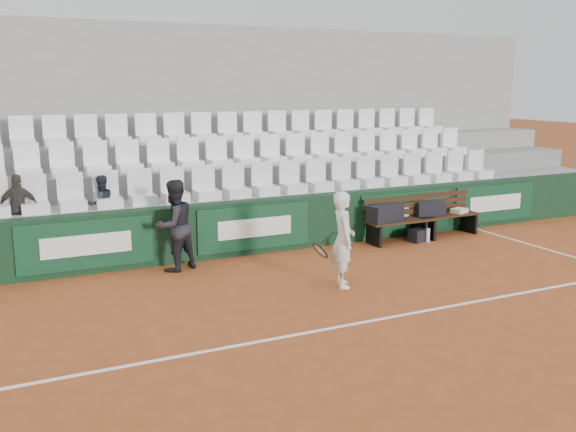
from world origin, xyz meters
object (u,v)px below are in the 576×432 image
at_px(bench_right, 444,224).
at_px(spectator_b, 17,181).
at_px(bench_left, 401,231).
at_px(sports_bag_right, 430,209).
at_px(water_bottle_far, 428,235).
at_px(ball_kid, 174,225).
at_px(water_bottle_near, 342,243).
at_px(sports_bag_left, 385,213).
at_px(spectator_c, 100,179).
at_px(sports_bag_ground, 419,235).
at_px(tennis_player, 343,239).

bearing_deg(bench_right, spectator_b, 173.56).
distance_m(bench_left, sports_bag_right, 0.89).
xyz_separation_m(water_bottle_far, ball_kid, (-5.12, 0.26, 0.64)).
xyz_separation_m(sports_bag_right, water_bottle_near, (-2.17, -0.14, -0.46)).
xyz_separation_m(bench_right, water_bottle_far, (-0.69, -0.35, -0.09)).
distance_m(sports_bag_left, spectator_c, 5.45).
relative_size(sports_bag_right, water_bottle_far, 2.17).
bearing_deg(bench_right, sports_bag_left, -177.96).
bearing_deg(sports_bag_ground, sports_bag_left, 167.13).
xyz_separation_m(tennis_player, spectator_b, (-4.45, 3.01, 0.80)).
height_order(spectator_b, spectator_c, spectator_b).
xyz_separation_m(ball_kid, spectator_c, (-1.01, 1.01, 0.73)).
relative_size(water_bottle_near, tennis_player, 0.17).
bearing_deg(water_bottle_far, sports_bag_right, 49.66).
bearing_deg(sports_bag_right, spectator_c, 172.20).
xyz_separation_m(bench_left, sports_bag_right, (0.80, 0.14, 0.36)).
height_order(ball_kid, spectator_c, spectator_c).
xyz_separation_m(sports_bag_left, tennis_player, (-2.16, -2.03, 0.14)).
height_order(water_bottle_near, spectator_b, spectator_b).
distance_m(sports_bag_right, tennis_player, 3.95).
bearing_deg(water_bottle_far, ball_kid, 177.10).
relative_size(tennis_player, spectator_c, 1.48).
bearing_deg(sports_bag_ground, tennis_player, -147.01).
bearing_deg(sports_bag_ground, sports_bag_right, 29.24).
xyz_separation_m(sports_bag_right, spectator_c, (-6.45, 0.88, 0.92)).
bearing_deg(spectator_b, sports_bag_left, -176.35).
bearing_deg(bench_left, sports_bag_right, 9.83).
bearing_deg(water_bottle_far, spectator_c, 168.31).
bearing_deg(ball_kid, tennis_player, 113.88).
height_order(bench_left, water_bottle_far, bench_left).
relative_size(ball_kid, spectator_b, 1.40).
distance_m(bench_left, water_bottle_near, 1.38).
xyz_separation_m(bench_right, sports_bag_left, (-1.54, -0.05, 0.39)).
distance_m(sports_bag_ground, spectator_c, 6.26).
bearing_deg(sports_bag_left, sports_bag_ground, -12.87).
bearing_deg(sports_bag_left, water_bottle_far, -19.18).
distance_m(ball_kid, spectator_b, 2.67).
height_order(bench_left, tennis_player, tennis_player).
bearing_deg(ball_kid, bench_right, 158.16).
distance_m(bench_right, sports_bag_ground, 0.86).
bearing_deg(ball_kid, bench_left, 157.11).
distance_m(ball_kid, spectator_c, 1.60).
bearing_deg(sports_bag_left, ball_kid, -179.54).
distance_m(sports_bag_right, water_bottle_near, 2.23).
height_order(tennis_player, spectator_c, spectator_c).
xyz_separation_m(sports_bag_ground, spectator_c, (-6.00, 1.14, 1.38)).
xyz_separation_m(sports_bag_left, ball_kid, (-4.27, -0.03, 0.16)).
distance_m(bench_right, ball_kid, 5.84).
distance_m(sports_bag_left, water_bottle_near, 1.12).
relative_size(bench_left, sports_bag_ground, 3.61).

